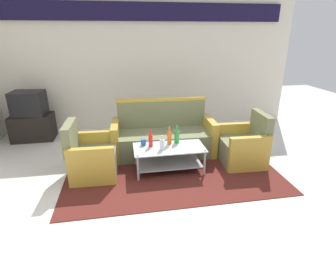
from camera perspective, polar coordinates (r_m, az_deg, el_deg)
The scene contains 14 objects.
ground_plane at distance 3.72m, azimuth 2.29°, elevation -13.06°, with size 14.00×14.00×0.00m, color silver.
wall_back at distance 6.12m, azimuth -3.76°, elevation 15.35°, with size 6.52×0.19×2.80m.
rug at distance 4.36m, azimuth 0.76°, elevation -7.39°, with size 3.29×2.09×0.01m, color #511E19.
couch at distance 4.81m, azimuth -1.01°, elevation -0.52°, with size 1.82×0.80×0.96m.
armchair_left at distance 4.25m, azimuth -15.97°, elevation -4.80°, with size 0.72×0.78×0.85m.
armchair_right at distance 4.65m, azimuth 15.76°, elevation -2.48°, with size 0.73×0.79×0.85m.
coffee_table at distance 4.23m, azimuth 0.21°, elevation -4.28°, with size 1.10×0.60×0.40m.
bottle_orange at distance 4.22m, azimuth 0.29°, elevation -0.64°, with size 0.07×0.07×0.29m.
bottle_red at distance 4.14m, azimuth -3.74°, elevation -1.26°, with size 0.07×0.07×0.27m.
bottle_clear at distance 4.03m, azimuth -1.27°, elevation -2.09°, with size 0.07×0.07×0.23m.
bottle_green at distance 4.28m, azimuth 1.90°, elevation -0.39°, with size 0.08×0.08×0.29m.
cup at distance 4.22m, azimuth -5.28°, elevation -1.63°, with size 0.08×0.08×0.10m, color #2659A5.
tv_stand at distance 6.12m, azimuth -26.85°, elevation 1.41°, with size 0.80×0.50×0.52m, color black.
television at distance 5.99m, azimuth -27.63°, elevation 5.92°, with size 0.64×0.50×0.48m.
Camera 1 is at (-0.68, -3.00, 2.09)m, focal length 28.53 mm.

